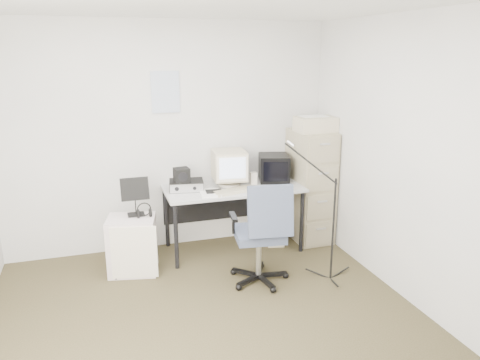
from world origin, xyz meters
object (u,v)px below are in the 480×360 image
object	(u,v)px
filing_cabinet	(310,186)
side_cart	(132,245)
office_chair	(259,232)
desk	(233,218)

from	to	relation	value
filing_cabinet	side_cart	world-z (taller)	filing_cabinet
side_cart	filing_cabinet	bearing A→B (deg)	19.23
office_chair	side_cart	world-z (taller)	office_chair
desk	office_chair	world-z (taller)	office_chair
office_chair	side_cart	distance (m)	1.30
office_chair	filing_cabinet	bearing A→B (deg)	49.90
filing_cabinet	office_chair	bearing A→B (deg)	-138.11
filing_cabinet	side_cart	size ratio (longest dim) A/B	2.25
filing_cabinet	side_cart	distance (m)	2.13
desk	office_chair	bearing A→B (deg)	-89.28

